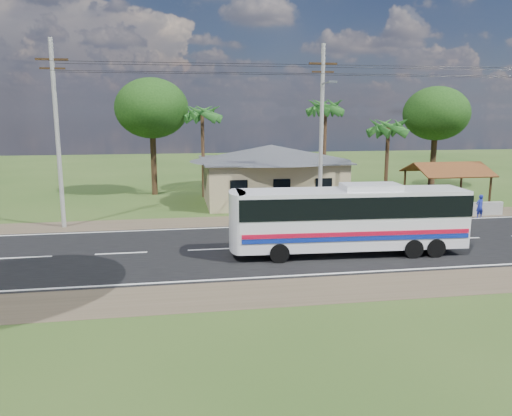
{
  "coord_description": "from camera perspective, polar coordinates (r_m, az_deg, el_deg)",
  "views": [
    {
      "loc": [
        -6.26,
        -24.42,
        6.87
      ],
      "look_at": [
        -2.11,
        1.0,
        1.89
      ],
      "focal_mm": 35.0,
      "sensor_mm": 36.0,
      "label": 1
    }
  ],
  "objects": [
    {
      "name": "waiting_shed",
      "position": [
        38.36,
        20.99,
        4.03
      ],
      "size": [
        5.2,
        4.48,
        3.35
      ],
      "color": "#342412",
      "rests_on": "ground"
    },
    {
      "name": "palm_mid",
      "position": [
        41.76,
        7.96,
        11.25
      ],
      "size": [
        2.8,
        2.8,
        8.2
      ],
      "color": "#47301E",
      "rests_on": "ground"
    },
    {
      "name": "house",
      "position": [
        38.35,
        1.71,
        4.62
      ],
      "size": [
        12.4,
        10.0,
        5.0
      ],
      "color": "tan",
      "rests_on": "ground"
    },
    {
      "name": "tree_behind_house",
      "position": [
        42.46,
        -11.84,
        11.06
      ],
      "size": [
        6.0,
        6.0,
        9.61
      ],
      "color": "#47301E",
      "rests_on": "ground"
    },
    {
      "name": "palm_near",
      "position": [
        38.78,
        14.9,
        8.88
      ],
      "size": [
        2.8,
        2.8,
        6.7
      ],
      "color": "#47301E",
      "rests_on": "ground"
    },
    {
      "name": "ground",
      "position": [
        26.13,
        4.94,
        -4.33
      ],
      "size": [
        120.0,
        120.0,
        0.0
      ],
      "primitive_type": "plane",
      "color": "#2B4719",
      "rests_on": "ground"
    },
    {
      "name": "road",
      "position": [
        26.13,
        4.94,
        -4.31
      ],
      "size": [
        120.0,
        16.0,
        0.03
      ],
      "color": "black",
      "rests_on": "ground"
    },
    {
      "name": "tree_behind_shed",
      "position": [
        46.14,
        19.9,
        10.08
      ],
      "size": [
        5.6,
        5.6,
        9.02
      ],
      "color": "#47301E",
      "rests_on": "ground"
    },
    {
      "name": "concrete_barrier",
      "position": [
        35.72,
        21.67,
        -0.18
      ],
      "size": [
        7.0,
        0.3,
        0.9
      ],
      "primitive_type": "cube",
      "color": "#9E9E99",
      "rests_on": "ground"
    },
    {
      "name": "person",
      "position": [
        35.75,
        24.2,
        0.17
      ],
      "size": [
        0.63,
        0.48,
        1.56
      ],
      "primitive_type": "imported",
      "rotation": [
        0.0,
        0.0,
        3.34
      ],
      "color": "navy",
      "rests_on": "ground"
    },
    {
      "name": "coach_bus",
      "position": [
        24.59,
        10.84,
        -0.72
      ],
      "size": [
        11.23,
        2.87,
        3.46
      ],
      "rotation": [
        0.0,
        0.0,
        -0.05
      ],
      "color": "silver",
      "rests_on": "ground"
    },
    {
      "name": "palm_far",
      "position": [
        40.49,
        -6.17,
        10.62
      ],
      "size": [
        2.8,
        2.8,
        7.7
      ],
      "color": "#47301E",
      "rests_on": "ground"
    },
    {
      "name": "utility_poles",
      "position": [
        32.19,
        6.93,
        8.91
      ],
      "size": [
        32.8,
        2.22,
        11.0
      ],
      "color": "#9E9E99",
      "rests_on": "ground"
    },
    {
      "name": "motorcycle",
      "position": [
        35.1,
        13.04,
        0.19
      ],
      "size": [
        1.95,
        1.09,
        0.97
      ],
      "primitive_type": "imported",
      "rotation": [
        0.0,
        0.0,
        1.32
      ],
      "color": "black",
      "rests_on": "ground"
    }
  ]
}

